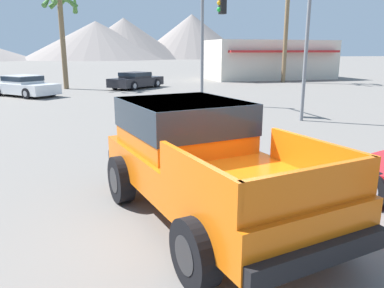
{
  "coord_description": "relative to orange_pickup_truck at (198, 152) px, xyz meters",
  "views": [
    {
      "loc": [
        -1.91,
        -5.67,
        2.73
      ],
      "look_at": [
        -0.08,
        0.75,
        1.07
      ],
      "focal_mm": 35.0,
      "sensor_mm": 36.0,
      "label": 1
    }
  ],
  "objects": [
    {
      "name": "palm_tree_tall",
      "position": [
        15.22,
        24.39,
        5.53
      ],
      "size": [
        2.87,
        2.86,
        8.81
      ],
      "color": "brown",
      "rests_on": "ground_plane"
    },
    {
      "name": "traffic_light_main",
      "position": [
        4.13,
        11.75,
        2.72
      ],
      "size": [
        0.38,
        3.36,
        5.47
      ],
      "rotation": [
        0.0,
        0.0,
        4.71
      ],
      "color": "slate",
      "rests_on": "ground_plane"
    },
    {
      "name": "parked_car_white",
      "position": [
        -5.36,
        19.42,
        -0.44
      ],
      "size": [
        4.45,
        4.62,
        1.26
      ],
      "rotation": [
        0.0,
        0.0,
        3.88
      ],
      "color": "white",
      "rests_on": "ground_plane"
    },
    {
      "name": "parked_car_dark",
      "position": [
        1.95,
        22.49,
        -0.47
      ],
      "size": [
        4.51,
        4.39,
        1.19
      ],
      "rotation": [
        0.0,
        0.0,
        5.47
      ],
      "color": "#232328",
      "rests_on": "ground_plane"
    },
    {
      "name": "orange_pickup_truck",
      "position": [
        0.0,
        0.0,
        0.0
      ],
      "size": [
        3.04,
        5.25,
        1.89
      ],
      "rotation": [
        0.0,
        0.0,
        0.2
      ],
      "color": "orange",
      "rests_on": "ground_plane"
    },
    {
      "name": "palm_tree_short",
      "position": [
        -3.02,
        23.46,
        4.12
      ],
      "size": [
        2.52,
        2.53,
        6.95
      ],
      "color": "brown",
      "rests_on": "ground_plane"
    },
    {
      "name": "storefront_building",
      "position": [
        16.14,
        28.6,
        0.78
      ],
      "size": [
        12.23,
        5.86,
        3.72
      ],
      "color": "beige",
      "rests_on": "ground_plane"
    },
    {
      "name": "ground_plane",
      "position": [
        0.16,
        -0.12,
        -1.08
      ],
      "size": [
        320.0,
        320.0,
        0.0
      ],
      "primitive_type": "plane",
      "color": "slate"
    }
  ]
}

